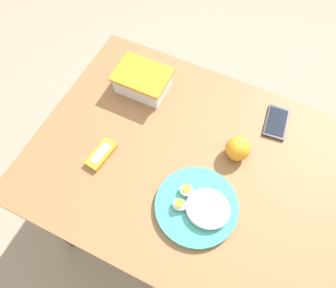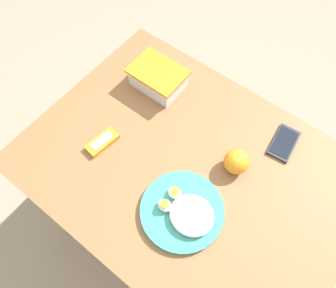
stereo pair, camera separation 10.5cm
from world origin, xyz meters
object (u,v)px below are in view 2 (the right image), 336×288
at_px(orange_fruit, 236,162).
at_px(cell_phone, 284,143).
at_px(rice_plate, 184,211).
at_px(candy_bar, 102,142).
at_px(food_container, 158,79).

xyz_separation_m(orange_fruit, cell_phone, (0.08, 0.17, -0.03)).
relative_size(orange_fruit, rice_plate, 0.31).
bearing_deg(candy_bar, rice_plate, -3.98).
bearing_deg(orange_fruit, food_container, 164.65).
distance_m(orange_fruit, cell_phone, 0.19).
distance_m(candy_bar, cell_phone, 0.60).
bearing_deg(cell_phone, food_container, -172.41).
height_order(rice_plate, candy_bar, rice_plate).
height_order(candy_bar, cell_phone, candy_bar).
bearing_deg(candy_bar, cell_phone, 37.73).
height_order(food_container, candy_bar, food_container).
xyz_separation_m(food_container, candy_bar, (0.01, -0.30, -0.03)).
xyz_separation_m(food_container, cell_phone, (0.48, 0.06, -0.03)).
relative_size(food_container, candy_bar, 1.62).
bearing_deg(food_container, candy_bar, -88.83).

